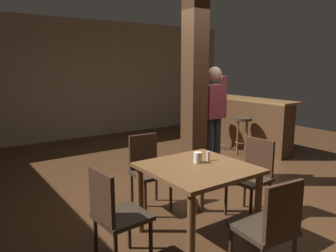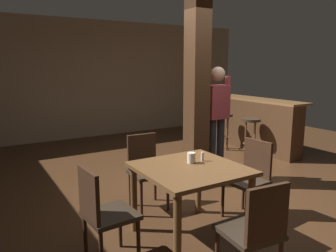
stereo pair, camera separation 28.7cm
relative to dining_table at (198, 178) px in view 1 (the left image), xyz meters
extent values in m
plane|color=#422816|center=(1.02, 0.74, -0.64)|extent=(10.80, 10.80, 0.00)
cube|color=gray|center=(1.02, 5.24, 0.76)|extent=(8.00, 0.10, 2.80)
cube|color=#422816|center=(1.01, 1.28, 0.76)|extent=(0.28, 0.28, 2.80)
cube|color=brown|center=(0.00, 0.00, 0.10)|extent=(0.99, 0.99, 0.04)
cylinder|color=brown|center=(0.42, 0.42, -0.28)|extent=(0.07, 0.07, 0.72)
cylinder|color=brown|center=(-0.42, 0.42, -0.28)|extent=(0.07, 0.07, 0.72)
cylinder|color=brown|center=(0.42, -0.42, -0.28)|extent=(0.07, 0.07, 0.72)
cylinder|color=brown|center=(-0.42, -0.42, -0.28)|extent=(0.07, 0.07, 0.72)
cube|color=#2D2319|center=(-0.02, -0.83, -0.19)|extent=(0.46, 0.46, 0.04)
cube|color=#382114|center=(-0.03, -1.02, 0.04)|extent=(0.38, 0.07, 0.45)
cylinder|color=#382114|center=(-0.17, -0.64, -0.41)|extent=(0.04, 0.04, 0.43)
cylinder|color=#382114|center=(0.18, -0.67, -0.41)|extent=(0.04, 0.04, 0.43)
cube|color=#2D2319|center=(-0.84, 0.01, -0.19)|extent=(0.45, 0.45, 0.04)
cube|color=#382114|center=(-1.03, 0.00, 0.04)|extent=(0.06, 0.38, 0.45)
cylinder|color=#382114|center=(-0.68, 0.20, -0.41)|extent=(0.04, 0.04, 0.43)
cylinder|color=#382114|center=(-0.65, -0.15, -0.41)|extent=(0.04, 0.04, 0.43)
cylinder|color=#382114|center=(-1.03, 0.17, -0.41)|extent=(0.04, 0.04, 0.43)
cube|color=#2D2319|center=(0.79, 0.02, -0.19)|extent=(0.45, 0.45, 0.04)
cube|color=#382114|center=(0.98, 0.04, 0.04)|extent=(0.07, 0.38, 0.45)
cylinder|color=#382114|center=(0.62, -0.17, -0.41)|extent=(0.04, 0.04, 0.43)
cylinder|color=#382114|center=(0.60, 0.18, -0.41)|extent=(0.04, 0.04, 0.43)
cylinder|color=#382114|center=(0.97, -0.14, -0.41)|extent=(0.04, 0.04, 0.43)
cylinder|color=#382114|center=(0.95, 0.21, -0.41)|extent=(0.04, 0.04, 0.43)
cube|color=#2D2319|center=(-0.03, 0.84, -0.19)|extent=(0.44, 0.44, 0.04)
cube|color=#382114|center=(-0.02, 1.03, 0.04)|extent=(0.38, 0.05, 0.45)
cylinder|color=#382114|center=(0.14, 0.66, -0.41)|extent=(0.04, 0.04, 0.43)
cylinder|color=#382114|center=(-0.21, 0.67, -0.41)|extent=(0.04, 0.04, 0.43)
cylinder|color=#382114|center=(0.16, 1.01, -0.41)|extent=(0.04, 0.04, 0.43)
cylinder|color=#382114|center=(-0.19, 1.02, -0.41)|extent=(0.04, 0.04, 0.43)
cylinder|color=silver|center=(0.08, 0.10, 0.17)|extent=(0.09, 0.09, 0.11)
cylinder|color=silver|center=(0.22, 0.09, 0.17)|extent=(0.03, 0.03, 0.10)
cube|color=maroon|center=(1.36, 1.24, 0.56)|extent=(0.34, 0.21, 0.50)
sphere|color=tan|center=(1.36, 1.24, 0.98)|extent=(0.21, 0.21, 0.21)
cylinder|color=#232328|center=(1.44, 1.24, -0.16)|extent=(0.12, 0.12, 0.95)
cylinder|color=#232328|center=(1.28, 1.24, -0.16)|extent=(0.12, 0.12, 0.95)
cylinder|color=maroon|center=(1.55, 1.24, 0.71)|extent=(0.08, 0.08, 0.46)
cylinder|color=maroon|center=(1.16, 1.24, 0.71)|extent=(0.08, 0.08, 0.46)
cube|color=brown|center=(3.30, 2.26, 0.40)|extent=(0.56, 2.17, 0.04)
cube|color=#422816|center=(3.20, 2.26, -0.13)|extent=(0.36, 2.17, 1.02)
cylinder|color=#2D2319|center=(2.75, 1.90, 0.08)|extent=(0.37, 0.37, 0.05)
torus|color=brown|center=(2.75, 1.90, -0.39)|extent=(0.26, 0.26, 0.02)
cylinder|color=brown|center=(2.75, 2.02, -0.29)|extent=(0.03, 0.03, 0.69)
cylinder|color=brown|center=(2.75, 1.78, -0.29)|extent=(0.03, 0.03, 0.69)
cylinder|color=brown|center=(2.87, 1.90, -0.29)|extent=(0.03, 0.03, 0.69)
cylinder|color=brown|center=(2.63, 1.90, -0.29)|extent=(0.03, 0.03, 0.69)
cylinder|color=#2D2319|center=(2.65, 2.57, 0.09)|extent=(0.37, 0.37, 0.05)
torus|color=brown|center=(2.65, 2.57, -0.38)|extent=(0.26, 0.26, 0.02)
cylinder|color=brown|center=(2.65, 2.69, -0.28)|extent=(0.03, 0.03, 0.70)
cylinder|color=brown|center=(2.65, 2.45, -0.28)|extent=(0.03, 0.03, 0.70)
cylinder|color=brown|center=(2.76, 2.57, -0.28)|extent=(0.03, 0.03, 0.70)
cylinder|color=brown|center=(2.53, 2.57, -0.28)|extent=(0.03, 0.03, 0.70)
camera|label=1|loc=(-2.04, -2.38, 1.12)|focal=35.00mm
camera|label=2|loc=(-1.80, -2.54, 1.12)|focal=35.00mm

